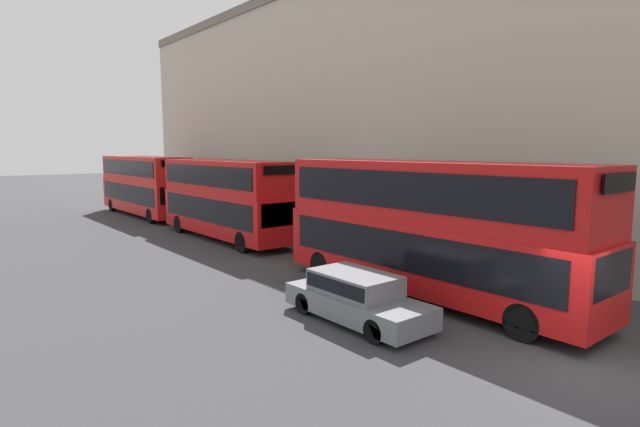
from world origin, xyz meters
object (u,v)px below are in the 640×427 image
object	(u,v)px
bus_second_in_queue	(226,196)
car_dark_sedan	(356,296)
bus_leading	(427,223)
bus_third_in_queue	(144,183)

from	to	relation	value
bus_second_in_queue	car_dark_sedan	size ratio (longest dim) A/B	2.29
car_dark_sedan	bus_second_in_queue	bearing A→B (deg)	76.19
bus_leading	car_dark_sedan	distance (m)	3.82
bus_leading	car_dark_sedan	bearing A→B (deg)	-174.94
bus_leading	bus_second_in_queue	world-z (taller)	bus_leading
bus_leading	bus_third_in_queue	world-z (taller)	bus_leading
bus_leading	car_dark_sedan	size ratio (longest dim) A/B	2.48
bus_second_in_queue	bus_third_in_queue	world-z (taller)	bus_third_in_queue
bus_second_in_queue	bus_third_in_queue	size ratio (longest dim) A/B	0.91
bus_second_in_queue	car_dark_sedan	xyz separation A→B (m)	(-3.40, -13.83, -1.61)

